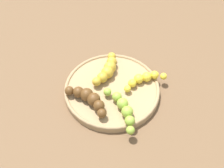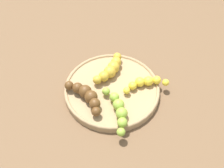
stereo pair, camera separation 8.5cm
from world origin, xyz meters
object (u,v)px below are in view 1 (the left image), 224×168
(banana_overripe, at_px, (89,98))
(banana_yellow, at_px, (144,79))
(fruit_bowl, at_px, (112,90))
(banana_spotted, at_px, (107,70))
(banana_green, at_px, (123,108))

(banana_overripe, bearing_deg, banana_yellow, -25.31)
(banana_yellow, bearing_deg, banana_overripe, 91.70)
(fruit_bowl, xyz_separation_m, banana_spotted, (-0.06, 0.00, 0.03))
(fruit_bowl, bearing_deg, banana_overripe, -68.83)
(fruit_bowl, distance_m, banana_spotted, 0.06)
(banana_spotted, height_order, banana_yellow, banana_spotted)
(banana_overripe, xyz_separation_m, banana_green, (0.06, 0.08, -0.00))
(banana_overripe, distance_m, banana_green, 0.10)
(banana_spotted, distance_m, banana_yellow, 0.11)
(banana_spotted, xyz_separation_m, banana_yellow, (0.06, 0.09, -0.00))
(fruit_bowl, bearing_deg, banana_green, 2.25)
(fruit_bowl, distance_m, banana_overripe, 0.08)
(banana_spotted, height_order, banana_green, banana_spotted)
(fruit_bowl, xyz_separation_m, banana_yellow, (0.01, 0.09, 0.02))
(banana_green, bearing_deg, banana_yellow, 34.62)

